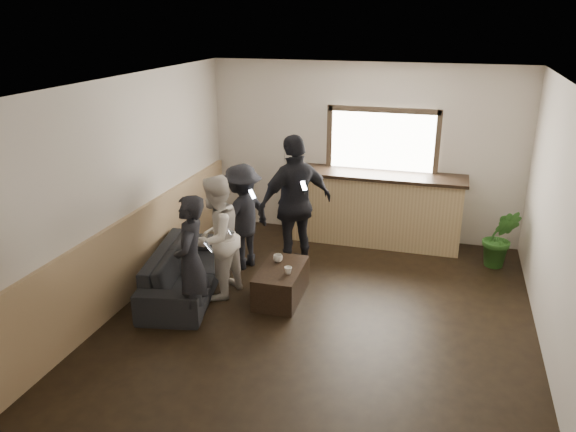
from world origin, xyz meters
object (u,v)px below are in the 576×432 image
(coffee_table, at_px, (281,283))
(bar_counter, at_px, (377,204))
(person_a, at_px, (191,262))
(person_c, at_px, (242,217))
(person_d, at_px, (295,204))
(person_b, at_px, (216,238))
(cup_a, at_px, (278,258))
(potted_plant, at_px, (501,238))
(cup_b, at_px, (288,270))
(sofa, at_px, (186,270))

(coffee_table, bearing_deg, bar_counter, 68.15)
(person_a, bearing_deg, person_c, 167.02)
(person_d, bearing_deg, person_b, 9.72)
(cup_a, xyz_separation_m, potted_plant, (2.85, 1.63, -0.02))
(cup_a, relative_size, person_c, 0.08)
(cup_a, bearing_deg, person_c, 139.85)
(bar_counter, xyz_separation_m, person_c, (-1.72, -1.47, 0.12))
(cup_a, bearing_deg, bar_counter, 64.29)
(coffee_table, bearing_deg, person_a, -132.63)
(person_a, distance_m, person_d, 1.97)
(coffee_table, distance_m, person_a, 1.34)
(potted_plant, relative_size, person_a, 0.56)
(person_b, xyz_separation_m, person_d, (0.74, 1.09, 0.17))
(potted_plant, distance_m, person_a, 4.48)
(cup_a, relative_size, person_a, 0.08)
(coffee_table, height_order, person_a, person_a)
(cup_a, distance_m, cup_b, 0.38)
(sofa, bearing_deg, cup_a, -86.03)
(person_a, distance_m, person_c, 1.67)
(bar_counter, xyz_separation_m, person_b, (-1.72, -2.41, 0.17))
(person_a, bearing_deg, coffee_table, 124.39)
(potted_plant, relative_size, person_b, 0.55)
(bar_counter, bearing_deg, cup_b, -107.93)
(potted_plant, xyz_separation_m, person_a, (-3.57, -2.69, 0.35))
(person_a, bearing_deg, cup_b, 115.59)
(person_b, bearing_deg, person_d, 157.50)
(sofa, distance_m, person_a, 1.00)
(person_b, height_order, person_d, person_d)
(coffee_table, height_order, potted_plant, potted_plant)
(person_a, xyz_separation_m, person_c, (-0.00, 1.67, -0.03))
(cup_b, bearing_deg, person_c, 136.09)
(person_b, relative_size, person_c, 1.06)
(cup_b, bearing_deg, cup_a, 126.80)
(cup_b, distance_m, person_d, 1.20)
(sofa, bearing_deg, coffee_table, -94.80)
(sofa, height_order, cup_a, sofa)
(person_c, bearing_deg, cup_a, 76.06)
(cup_b, bearing_deg, bar_counter, 72.07)
(bar_counter, bearing_deg, person_b, -125.52)
(person_c, bearing_deg, person_b, 26.22)
(coffee_table, xyz_separation_m, cup_a, (-0.10, 0.17, 0.26))
(cup_a, distance_m, person_d, 0.91)
(person_a, bearing_deg, bar_counter, 138.30)
(potted_plant, height_order, person_a, person_a)
(person_a, bearing_deg, potted_plant, 114.01)
(person_c, relative_size, person_d, 0.78)
(person_b, bearing_deg, person_a, 11.78)
(bar_counter, relative_size, coffee_table, 2.84)
(person_a, xyz_separation_m, person_d, (0.74, 1.82, 0.18))
(coffee_table, xyz_separation_m, cup_b, (0.13, -0.13, 0.26))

